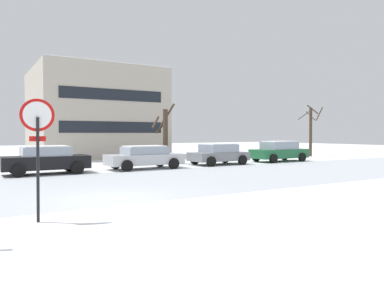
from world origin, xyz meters
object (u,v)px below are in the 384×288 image
parked_car_silver (145,157)px  stop_sign (38,136)px  parked_car_green (279,151)px  parked_car_gray (219,154)px  parked_car_black (46,160)px

parked_car_silver → stop_sign: bearing=-124.2°
stop_sign → parked_car_silver: size_ratio=0.64×
parked_car_silver → parked_car_green: bearing=1.1°
stop_sign → parked_car_gray: stop_sign is taller
stop_sign → parked_car_green: stop_sign is taller
stop_sign → parked_car_silver: stop_sign is taller
parked_car_black → parked_car_gray: bearing=1.1°
parked_car_green → stop_sign: bearing=-148.9°
parked_car_black → parked_car_gray: (10.95, 0.22, -0.02)m
parked_car_black → parked_car_gray: size_ratio=1.08×
parked_car_green → parked_car_silver: bearing=-178.9°
stop_sign → parked_car_black: stop_sign is taller
stop_sign → parked_car_green: bearing=31.1°
parked_car_black → parked_car_green: bearing=0.6°
parked_car_silver → parked_car_green: (10.95, 0.21, 0.06)m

